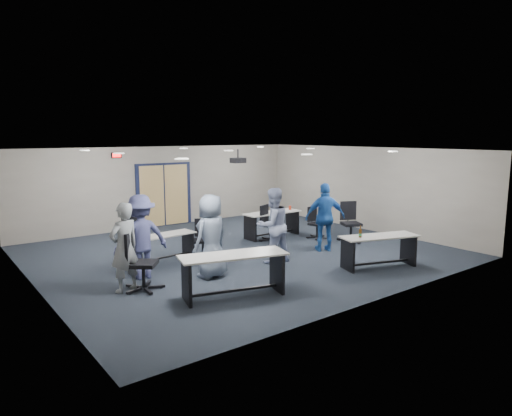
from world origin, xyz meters
TOP-DOWN VIEW (x-y plane):
  - floor at (0.00, 0.00)m, footprint 10.00×10.00m
  - back_wall at (0.00, 4.50)m, footprint 10.00×0.04m
  - front_wall at (0.00, -4.50)m, footprint 10.00×0.04m
  - left_wall at (-5.00, 0.00)m, footprint 0.04×9.00m
  - right_wall at (5.00, 0.00)m, footprint 0.04×9.00m
  - ceiling at (0.00, 0.00)m, footprint 10.00×9.00m
  - double_door at (0.00, 4.46)m, footprint 2.00×0.07m
  - exit_sign at (-1.60, 4.44)m, footprint 0.32×0.07m
  - ceiling_projector at (0.30, 0.50)m, footprint 0.35×0.32m
  - ceiling_can_lights at (0.00, 0.25)m, footprint 6.24×5.74m
  - table_front_left at (-2.05, -2.69)m, footprint 2.17×1.22m
  - table_front_right at (1.78, -3.12)m, footprint 1.96×1.18m
  - table_back_left at (-2.02, 0.41)m, footprint 1.68×0.69m
  - table_back_right at (1.85, 0.91)m, footprint 1.89×0.65m
  - chair_back_a at (-2.68, 0.54)m, footprint 0.84×0.84m
  - chair_back_b at (-1.10, 0.07)m, footprint 0.85×0.85m
  - chair_back_c at (1.45, 0.50)m, footprint 0.86×0.86m
  - chair_back_d at (2.77, -0.09)m, footprint 0.66×0.66m
  - chair_loose_left at (-3.28, -1.29)m, footprint 1.05×1.05m
  - chair_loose_right at (3.24, -1.01)m, footprint 0.98×0.98m
  - person_gray at (-3.60, -1.15)m, footprint 0.75×0.59m
  - person_plaid at (-1.74, -1.39)m, footprint 1.01×0.79m
  - person_lightblue at (0.08, -1.28)m, footprint 0.93×0.74m
  - person_navy at (1.89, -1.26)m, footprint 1.15×0.92m
  - person_back at (-2.98, -0.53)m, footprint 1.21×0.74m

SIDE VIEW (x-z plane):
  - floor at x=0.00m, z-range 0.00..0.00m
  - table_back_left at x=-2.02m, z-range 0.12..0.79m
  - chair_back_d at x=2.77m, z-range 0.00..0.95m
  - chair_back_b at x=-1.10m, z-range 0.00..0.98m
  - table_front_right at x=1.78m, z-range 0.01..1.04m
  - table_back_right at x=1.85m, z-range 0.08..0.97m
  - chair_back_c at x=1.45m, z-range 0.00..1.05m
  - table_front_left at x=-2.05m, z-range 0.15..0.99m
  - chair_loose_right at x=3.24m, z-range 0.00..1.16m
  - chair_back_a at x=-2.68m, z-range 0.00..1.19m
  - chair_loose_left at x=-3.28m, z-range 0.00..1.19m
  - person_gray at x=-3.60m, z-range 0.00..1.79m
  - person_navy at x=1.89m, z-range 0.00..1.83m
  - person_plaid at x=-1.74m, z-range 0.00..1.83m
  - person_lightblue at x=0.08m, z-range 0.00..1.83m
  - person_back at x=-2.98m, z-range 0.00..1.83m
  - double_door at x=0.00m, z-range -0.05..2.15m
  - back_wall at x=0.00m, z-range 0.00..2.70m
  - front_wall at x=0.00m, z-range 0.00..2.70m
  - left_wall at x=-5.00m, z-range 0.00..2.70m
  - right_wall at x=5.00m, z-range 0.00..2.70m
  - ceiling_projector at x=0.30m, z-range 2.22..2.59m
  - exit_sign at x=-1.60m, z-range 2.36..2.54m
  - ceiling_can_lights at x=0.00m, z-range 2.66..2.68m
  - ceiling at x=0.00m, z-range 2.68..2.72m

